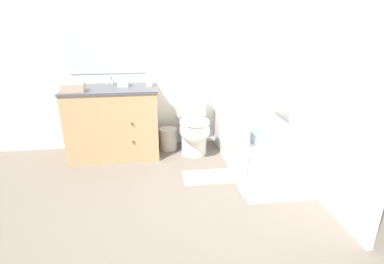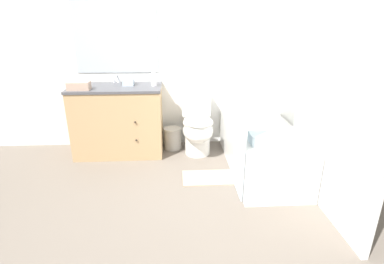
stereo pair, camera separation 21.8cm
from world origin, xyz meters
name	(u,v)px [view 2 (the right image)]	position (x,y,z in m)	size (l,w,h in m)	color
ground_plane	(181,223)	(0.00, 0.00, 0.00)	(14.00, 14.00, 0.00)	#6B6056
wall_back	(175,50)	(-0.01, 1.80, 1.25)	(8.00, 0.06, 2.50)	silver
wall_right	(307,58)	(1.30, 0.89, 1.25)	(0.05, 2.77, 2.50)	silver
vanity_cabinet	(119,120)	(-0.73, 1.49, 0.44)	(1.08, 0.59, 0.86)	tan
sink_faucet	(118,80)	(-0.73, 1.70, 0.89)	(0.14, 0.12, 0.12)	silver
toilet	(198,128)	(0.25, 1.41, 0.34)	(0.37, 0.66, 0.74)	white
bathtub	(260,146)	(0.93, 0.98, 0.26)	(0.67, 1.59, 0.51)	white
shower_curtain	(243,92)	(0.58, 0.48, 1.00)	(0.01, 0.43, 1.99)	silver
wastebasket	(173,138)	(-0.07, 1.57, 0.14)	(0.23, 0.23, 0.28)	#B7B2A8
tissue_box	(128,82)	(-0.58, 1.55, 0.90)	(0.13, 0.14, 0.11)	silver
soap_dispenser	(154,79)	(-0.27, 1.49, 0.94)	(0.07, 0.07, 0.18)	silver
hand_towel_folded	(79,86)	(-1.11, 1.33, 0.90)	(0.24, 0.14, 0.09)	tan
bath_towel_folded	(269,138)	(0.84, 0.47, 0.56)	(0.36, 0.19, 0.10)	silver
bath_mat	(209,178)	(0.33, 0.73, 0.01)	(0.57, 0.33, 0.02)	tan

